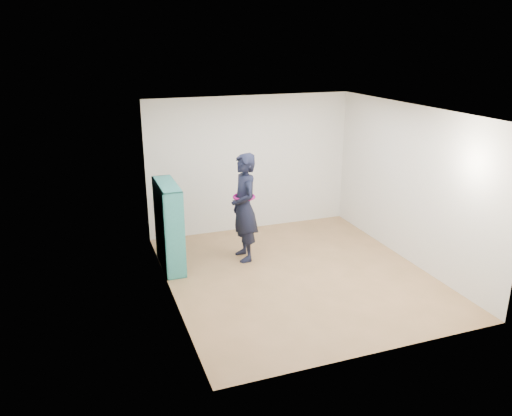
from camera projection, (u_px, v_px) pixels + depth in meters
name	position (u px, v px, depth m)	size (l,w,h in m)	color
floor	(297.00, 274.00, 7.98)	(4.50, 4.50, 0.00)	olive
ceiling	(302.00, 111.00, 7.14)	(4.50, 4.50, 0.00)	white
wall_left	(168.00, 212.00, 6.92)	(0.02, 4.50, 2.60)	silver
wall_right	(410.00, 185.00, 8.20)	(0.02, 4.50, 2.60)	silver
wall_back	(251.00, 164.00, 9.57)	(4.00, 0.02, 2.60)	silver
wall_front	(383.00, 254.00, 5.56)	(4.00, 0.02, 2.60)	silver
bookshelf	(168.00, 227.00, 8.06)	(0.31, 1.06, 1.42)	teal
person	(244.00, 207.00, 8.29)	(0.44, 0.67, 1.83)	black
smartphone	(235.00, 200.00, 8.28)	(0.01, 0.08, 0.12)	silver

